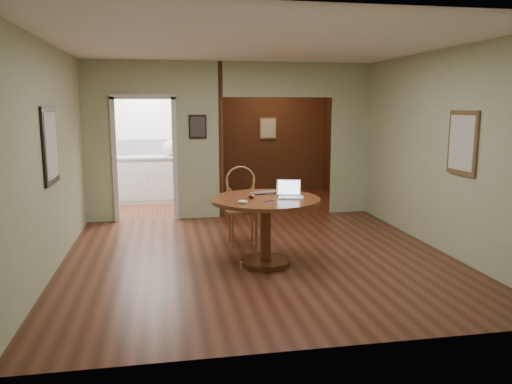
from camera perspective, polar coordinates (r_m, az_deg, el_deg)
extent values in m
plane|color=#3F1E12|center=(6.55, 0.37, -7.54)|extent=(5.00, 5.00, 0.00)
plane|color=white|center=(6.29, 0.39, 16.63)|extent=(5.00, 5.00, 0.00)
plane|color=#B3BA90|center=(3.87, 7.34, 0.72)|extent=(5.00, 0.00, 5.00)
plane|color=#B3BA90|center=(6.31, -22.57, 3.57)|extent=(0.00, 5.00, 5.00)
plane|color=#B3BA90|center=(7.18, 20.44, 4.38)|extent=(0.00, 5.00, 5.00)
cube|color=#B3BA90|center=(8.73, -17.58, 5.41)|extent=(0.50, 2.70, 0.04)
cube|color=#B3BA90|center=(8.68, -6.66, 5.78)|extent=(0.80, 2.70, 0.04)
cube|color=#B3BA90|center=(9.28, 10.64, 5.94)|extent=(0.70, 2.70, 0.04)
plane|color=white|center=(10.66, -11.44, 6.41)|extent=(2.70, 0.00, 2.70)
plane|color=#36220F|center=(11.39, 1.35, 6.81)|extent=(2.70, 0.00, 2.70)
cube|color=#36220F|center=(9.95, -4.84, 6.33)|extent=(0.08, 2.50, 2.70)
cube|color=black|center=(6.29, -22.48, 4.94)|extent=(0.03, 0.70, 0.90)
cube|color=brown|center=(6.73, 22.54, 5.21)|extent=(0.03, 0.60, 0.80)
cube|color=black|center=(8.64, -6.68, 7.43)|extent=(0.30, 0.03, 0.40)
cube|color=white|center=(11.37, 1.37, 7.31)|extent=(0.40, 0.03, 0.50)
cube|color=white|center=(10.66, -11.40, 5.06)|extent=(2.00, 0.02, 0.32)
cylinder|color=brown|center=(6.32, 1.07, -7.94)|extent=(0.63, 0.63, 0.06)
cylinder|color=brown|center=(6.21, 1.08, -4.54)|extent=(0.13, 0.13, 0.73)
cylinder|color=brown|center=(6.12, 1.10, -0.89)|extent=(1.34, 1.34, 0.04)
cylinder|color=#975F35|center=(7.04, -1.56, -2.07)|extent=(0.47, 0.47, 0.03)
cylinder|color=#975F35|center=(6.92, -2.72, -4.44)|extent=(0.03, 0.03, 0.50)
cylinder|color=#975F35|center=(6.97, 0.02, -4.32)|extent=(0.03, 0.03, 0.50)
cylinder|color=#975F35|center=(7.24, -3.07, -3.79)|extent=(0.03, 0.03, 0.50)
cylinder|color=#975F35|center=(7.29, -0.45, -3.68)|extent=(0.03, 0.03, 0.50)
cylinder|color=#975F35|center=(7.14, -3.28, -0.18)|extent=(0.03, 0.03, 0.40)
cylinder|color=#975F35|center=(7.20, -0.28, -0.09)|extent=(0.03, 0.03, 0.40)
torus|color=#975F35|center=(7.15, -1.79, 1.29)|extent=(0.43, 0.03, 0.43)
cube|color=white|center=(6.13, 4.03, -0.62)|extent=(0.35, 0.29, 0.01)
cube|color=silver|center=(6.10, 4.09, -0.59)|extent=(0.27, 0.18, 0.00)
cube|color=white|center=(6.23, 3.75, 0.54)|extent=(0.30, 0.14, 0.20)
cube|color=#8B9BB1|center=(6.22, 3.77, 0.52)|extent=(0.26, 0.11, 0.17)
imported|color=#A7A7AB|center=(6.38, 1.33, -0.13)|extent=(0.38, 0.29, 0.03)
ellipsoid|color=white|center=(5.75, -1.54, -1.13)|extent=(0.13, 0.09, 0.05)
cylinder|color=navy|center=(5.92, 1.53, -1.01)|extent=(0.12, 0.06, 0.01)
cube|color=silver|center=(10.45, -11.30, 1.38)|extent=(2.00, 0.55, 0.90)
cube|color=#B6B5B1|center=(10.39, -11.39, 3.95)|extent=(2.06, 0.60, 0.04)
sphere|color=#B20C0C|center=(10.16, -12.18, 1.40)|extent=(0.03, 0.03, 0.03)
sphere|color=#B20C0C|center=(10.18, -6.54, 1.57)|extent=(0.03, 0.03, 0.03)
ellipsoid|color=beige|center=(10.38, -9.71, 4.99)|extent=(0.40, 0.37, 0.32)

